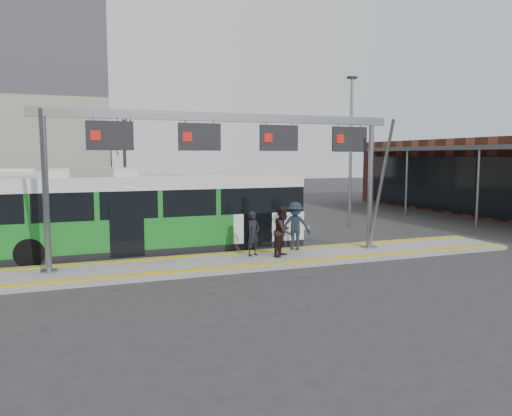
{
  "coord_description": "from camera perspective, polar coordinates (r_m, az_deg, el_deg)",
  "views": [
    {
      "loc": [
        -5.92,
        -16.67,
        3.84
      ],
      "look_at": [
        1.63,
        3.0,
        1.64
      ],
      "focal_mm": 35.0,
      "sensor_mm": 36.0,
      "label": 1
    }
  ],
  "objects": [
    {
      "name": "passenger_c",
      "position": [
        19.72,
        4.5,
        -2.06
      ],
      "size": [
        1.41,
        1.21,
        1.89
      ],
      "primitive_type": "imported",
      "rotation": [
        0.0,
        0.0,
        -0.51
      ],
      "color": "#1C2733",
      "rests_on": "platform_main"
    },
    {
      "name": "gantry",
      "position": [
        17.82,
        -2.8,
        7.43
      ],
      "size": [
        13.0,
        1.68,
        5.2
      ],
      "color": "slate",
      "rests_on": "platform_main"
    },
    {
      "name": "passenger_b",
      "position": [
        18.44,
        3.13,
        -2.65
      ],
      "size": [
        1.14,
        1.14,
        1.87
      ],
      "primitive_type": "imported",
      "rotation": [
        0.0,
        0.0,
        0.77
      ],
      "color": "black",
      "rests_on": "platform_main"
    },
    {
      "name": "platform_main",
      "position": [
        18.09,
        -1.42,
        -6.06
      ],
      "size": [
        22.0,
        3.0,
        0.15
      ],
      "primitive_type": "cube",
      "color": "gray",
      "rests_on": "ground"
    },
    {
      "name": "tree_left",
      "position": [
        46.25,
        -14.85,
        8.48
      ],
      "size": [
        1.4,
        1.4,
        7.94
      ],
      "color": "#382B21",
      "rests_on": "ground"
    },
    {
      "name": "lamp_east",
      "position": [
        27.1,
        10.77,
        6.69
      ],
      "size": [
        0.5,
        0.25,
        7.98
      ],
      "color": "slate",
      "rests_on": "ground"
    },
    {
      "name": "bg_bus_green",
      "position": [
        28.41,
        -20.47,
        0.86
      ],
      "size": [
        12.26,
        3.18,
        3.04
      ],
      "rotation": [
        0.0,
        0.0,
        -0.05
      ],
      "color": "black",
      "rests_on": "ground"
    },
    {
      "name": "passenger_a",
      "position": [
        18.5,
        -0.32,
        -2.95
      ],
      "size": [
        0.72,
        0.64,
        1.65
      ],
      "primitive_type": "imported",
      "rotation": [
        0.0,
        0.0,
        0.5
      ],
      "color": "black",
      "rests_on": "platform_main"
    },
    {
      "name": "tree_mid",
      "position": [
        51.64,
        -16.35,
        7.33
      ],
      "size": [
        1.4,
        1.4,
        6.97
      ],
      "color": "#382B21",
      "rests_on": "ground"
    },
    {
      "name": "platform_second",
      "position": [
        25.03,
        -16.38,
        -2.93
      ],
      "size": [
        20.0,
        3.0,
        0.15
      ],
      "primitive_type": "cube",
      "color": "gray",
      "rests_on": "ground"
    },
    {
      "name": "tactile_second",
      "position": [
        26.15,
        -16.59,
        -2.38
      ],
      "size": [
        20.0,
        0.35,
        0.02
      ],
      "color": "gold",
      "rests_on": "platform_second"
    },
    {
      "name": "tactile_main",
      "position": [
        18.07,
        -1.42,
        -5.8
      ],
      "size": [
        22.0,
        2.65,
        0.02
      ],
      "color": "gold",
      "rests_on": "platform_main"
    },
    {
      "name": "ground",
      "position": [
        18.1,
        -1.42,
        -6.29
      ],
      "size": [
        120.0,
        120.0,
        0.0
      ],
      "primitive_type": "plane",
      "color": "#2D2D30",
      "rests_on": "ground"
    },
    {
      "name": "hero_bus",
      "position": [
        20.19,
        -12.21,
        -0.68
      ],
      "size": [
        12.38,
        2.72,
        3.4
      ],
      "rotation": [
        0.0,
        0.0,
        0.01
      ],
      "color": "black",
      "rests_on": "ground"
    }
  ]
}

